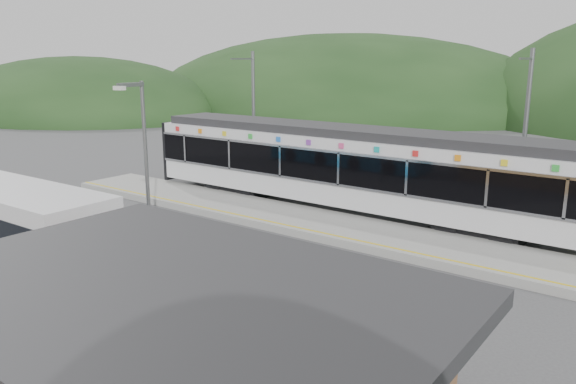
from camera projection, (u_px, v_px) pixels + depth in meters
The scene contains 9 objects.
ground at pixel (250, 245), 20.37m from camera, with size 120.00×120.00×0.00m, color #4C4C4F.
hills at pixel (469, 240), 20.90m from camera, with size 146.00×149.00×26.00m.
platform at pixel (302, 221), 22.91m from camera, with size 26.00×3.20×0.30m, color #9E9E99.
yellow_line at pixel (283, 224), 21.86m from camera, with size 26.00×0.10×0.01m, color yellow.
train at pixel (347, 166), 24.32m from camera, with size 20.44×3.01×3.74m.
catenary_mast_west at pixel (253, 115), 30.28m from camera, with size 0.18×1.80×7.00m.
catenary_mast_east at pixel (524, 135), 22.15m from camera, with size 0.18×1.80×7.00m.
station_shelter at pixel (174, 363), 9.50m from camera, with size 9.20×6.20×3.00m.
lamp_post at pixel (143, 159), 17.42m from camera, with size 0.37×1.06×5.94m.
Camera 1 is at (12.67, -14.73, 6.56)m, focal length 35.00 mm.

